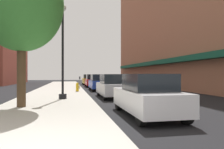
% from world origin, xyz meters
% --- Properties ---
extents(ground_plane, '(90.00, 90.00, 0.00)m').
position_xyz_m(ground_plane, '(4.00, 18.00, 0.00)').
color(ground_plane, black).
extents(sidewalk_slab, '(4.80, 50.00, 0.12)m').
position_xyz_m(sidewalk_slab, '(0.00, 19.00, 0.06)').
color(sidewalk_slab, '#B7B2A8').
rests_on(sidewalk_slab, ground).
extents(building_far_background, '(6.80, 18.00, 16.93)m').
position_xyz_m(building_far_background, '(-11.01, 37.00, 8.45)').
color(building_far_background, brown).
rests_on(building_far_background, ground).
extents(lamppost, '(0.48, 0.48, 5.90)m').
position_xyz_m(lamppost, '(0.59, 9.76, 3.20)').
color(lamppost, black).
rests_on(lamppost, sidewalk_slab).
extents(fire_hydrant, '(0.33, 0.26, 0.79)m').
position_xyz_m(fire_hydrant, '(1.70, 15.56, 0.52)').
color(fire_hydrant, gold).
rests_on(fire_hydrant, sidewalk_slab).
extents(parking_meter_near, '(0.14, 0.09, 1.31)m').
position_xyz_m(parking_meter_near, '(2.05, 18.70, 0.95)').
color(parking_meter_near, slate).
rests_on(parking_meter_near, sidewalk_slab).
extents(tree_near, '(3.92, 3.92, 7.11)m').
position_xyz_m(tree_near, '(-1.21, 6.66, 4.95)').
color(tree_near, '#4C3823').
rests_on(tree_near, sidewalk_slab).
extents(car_white, '(1.80, 4.30, 1.66)m').
position_xyz_m(car_white, '(4.00, 3.96, 0.81)').
color(car_white, black).
rests_on(car_white, ground).
extents(car_silver, '(1.80, 4.30, 1.66)m').
position_xyz_m(car_silver, '(4.00, 10.95, 0.81)').
color(car_silver, black).
rests_on(car_silver, ground).
extents(car_blue, '(1.80, 4.30, 1.66)m').
position_xyz_m(car_blue, '(4.00, 18.16, 0.81)').
color(car_blue, black).
rests_on(car_blue, ground).
extents(car_red, '(1.80, 4.30, 1.66)m').
position_xyz_m(car_red, '(4.00, 24.59, 0.81)').
color(car_red, black).
rests_on(car_red, ground).
extents(car_yellow, '(1.80, 4.30, 1.66)m').
position_xyz_m(car_yellow, '(4.00, 31.10, 0.81)').
color(car_yellow, black).
rests_on(car_yellow, ground).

